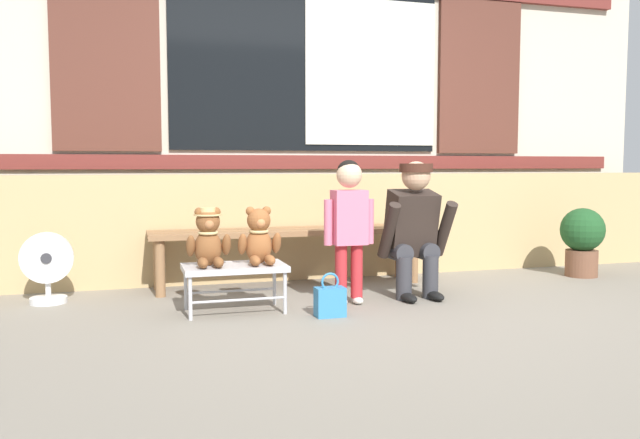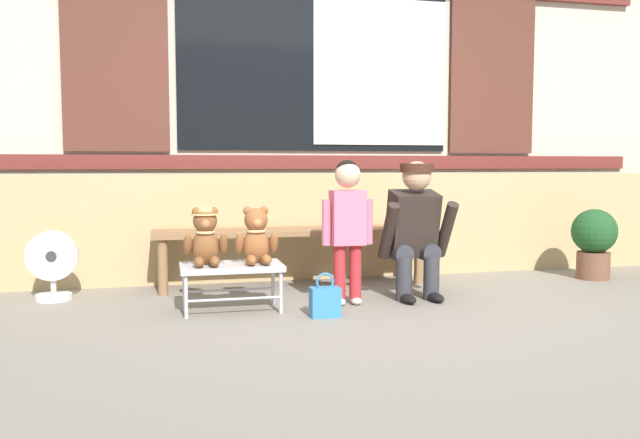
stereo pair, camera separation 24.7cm
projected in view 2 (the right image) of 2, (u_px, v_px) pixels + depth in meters
ground_plane at (384, 314)px, 4.06m from camera, size 60.00×60.00×0.00m
brick_low_wall at (328, 225)px, 5.41m from camera, size 6.65×0.25×0.85m
shop_facade at (314, 68)px, 5.80m from camera, size 6.79×0.26×3.57m
wooden_bench_long at (293, 237)px, 4.97m from camera, size 2.10×0.40×0.44m
small_display_bench at (232, 269)px, 4.12m from camera, size 0.64×0.36×0.30m
teddy_bear_with_hat at (205, 238)px, 4.07m from camera, size 0.28×0.27×0.36m
teddy_bear_plain at (256, 238)px, 4.15m from camera, size 0.28×0.26×0.36m
child_standing at (348, 216)px, 4.29m from camera, size 0.35×0.18×0.96m
adult_crouching at (415, 229)px, 4.52m from camera, size 0.50×0.49×0.95m
handbag_on_ground at (325, 301)px, 3.98m from camera, size 0.18×0.11×0.27m
potted_plant at (594, 239)px, 5.28m from camera, size 0.36×0.36×0.57m
floor_fan at (52, 266)px, 4.44m from camera, size 0.34×0.24×0.48m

